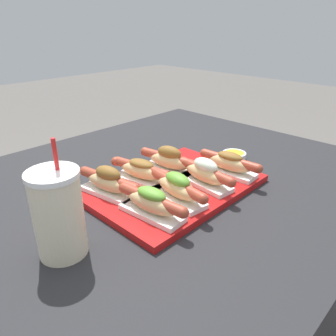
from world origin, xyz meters
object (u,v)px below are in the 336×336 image
(drink_cup, at_px, (58,214))
(hot_dog_4, at_px, (109,182))
(serving_tray, at_px, (173,186))
(sauce_bowl, at_px, (234,156))
(hot_dog_6, at_px, (168,160))
(hot_dog_3, at_px, (230,163))
(hot_dog_1, at_px, (178,188))
(hot_dog_2, at_px, (205,173))
(hot_dog_5, at_px, (140,171))
(hot_dog_0, at_px, (152,202))

(drink_cup, bearing_deg, hot_dog_4, 28.06)
(serving_tray, relative_size, sauce_bowl, 5.84)
(sauce_bowl, bearing_deg, hot_dog_6, 164.71)
(hot_dog_3, bearing_deg, hot_dog_6, 127.79)
(hot_dog_1, xyz_separation_m, drink_cup, (-0.29, 0.04, 0.04))
(hot_dog_2, distance_m, hot_dog_5, 0.18)
(hot_dog_2, xyz_separation_m, hot_dog_3, (0.10, -0.01, -0.00))
(hot_dog_4, bearing_deg, hot_dog_5, -4.06)
(hot_dog_3, distance_m, sauce_bowl, 0.16)
(hot_dog_1, bearing_deg, hot_dog_4, 124.36)
(hot_dog_1, xyz_separation_m, hot_dog_6, (0.11, 0.13, 0.00))
(hot_dog_0, height_order, hot_dog_4, hot_dog_4)
(serving_tray, height_order, hot_dog_2, hot_dog_2)
(hot_dog_6, bearing_deg, hot_dog_5, 177.82)
(hot_dog_1, bearing_deg, hot_dog_3, -1.42)
(hot_dog_5, bearing_deg, hot_dog_2, -51.39)
(hot_dog_0, xyz_separation_m, hot_dog_4, (-0.01, 0.15, 0.00))
(hot_dog_2, bearing_deg, hot_dog_0, -178.41)
(hot_dog_4, height_order, sauce_bowl, hot_dog_4)
(hot_dog_1, relative_size, hot_dog_4, 1.00)
(sauce_bowl, bearing_deg, hot_dog_3, -152.38)
(hot_dog_6, height_order, sauce_bowl, hot_dog_6)
(hot_dog_0, xyz_separation_m, hot_dog_6, (0.20, 0.14, 0.00))
(hot_dog_0, xyz_separation_m, hot_dog_5, (0.09, 0.14, -0.00))
(hot_dog_2, xyz_separation_m, sauce_bowl, (0.24, 0.07, -0.04))
(hot_dog_4, bearing_deg, hot_dog_0, -87.40)
(hot_dog_5, relative_size, sauce_bowl, 2.55)
(drink_cup, bearing_deg, hot_dog_0, -13.96)
(serving_tray, distance_m, drink_cup, 0.36)
(hot_dog_5, bearing_deg, hot_dog_4, 175.94)
(hot_dog_6, xyz_separation_m, sauce_bowl, (0.25, -0.07, -0.04))
(hot_dog_0, xyz_separation_m, sauce_bowl, (0.44, 0.07, -0.04))
(sauce_bowl, bearing_deg, serving_tray, 179.86)
(hot_dog_2, bearing_deg, hot_dog_6, 91.29)
(serving_tray, xyz_separation_m, hot_dog_3, (0.16, -0.07, 0.04))
(serving_tray, bearing_deg, hot_dog_4, 153.58)
(drink_cup, bearing_deg, serving_tray, 3.91)
(hot_dog_1, distance_m, sauce_bowl, 0.36)
(hot_dog_0, distance_m, hot_dog_3, 0.31)
(hot_dog_0, bearing_deg, sauce_bowl, 9.17)
(hot_dog_3, height_order, hot_dog_4, hot_dog_4)
(hot_dog_2, distance_m, hot_dog_3, 0.10)
(hot_dog_0, xyz_separation_m, drink_cup, (-0.20, 0.05, 0.04))
(serving_tray, xyz_separation_m, hot_dog_4, (-0.16, 0.08, 0.04))
(sauce_bowl, bearing_deg, drink_cup, -177.95)
(hot_dog_6, bearing_deg, hot_dog_3, -52.21)
(hot_dog_5, bearing_deg, hot_dog_3, -33.72)
(hot_dog_0, bearing_deg, hot_dog_1, 3.15)
(hot_dog_2, distance_m, hot_dog_6, 0.13)
(hot_dog_6, relative_size, drink_cup, 0.83)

